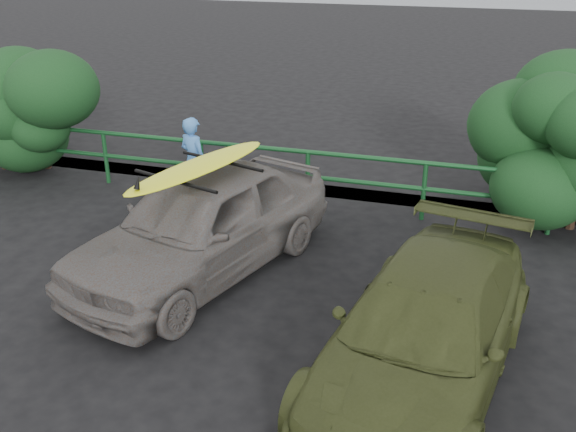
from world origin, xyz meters
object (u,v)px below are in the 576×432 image
olive_vehicle (425,330)px  man (194,161)px  guardrail (254,173)px  surfboard (199,166)px  sedan (202,223)px

olive_vehicle → man: size_ratio=2.70×
guardrail → olive_vehicle: size_ratio=3.28×
surfboard → man: bearing=134.5°
sedan → surfboard: 0.84m
sedan → surfboard: bearing=0.0°
olive_vehicle → man: 5.81m
man → surfboard: (1.16, -2.27, 0.79)m
guardrail → surfboard: (0.23, -2.74, 1.06)m
sedan → guardrail: bearing=112.1°
sedan → surfboard: size_ratio=1.66×
guardrail → man: man is taller
sedan → man: 2.55m
man → surfboard: size_ratio=0.60×
olive_vehicle → sedan: bearing=164.8°
olive_vehicle → surfboard: bearing=164.8°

